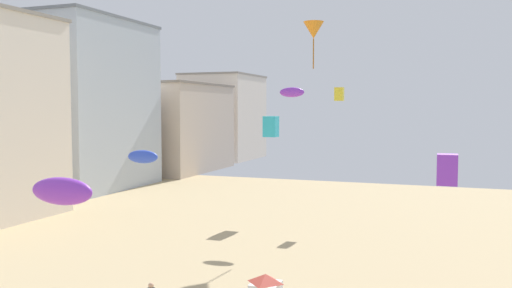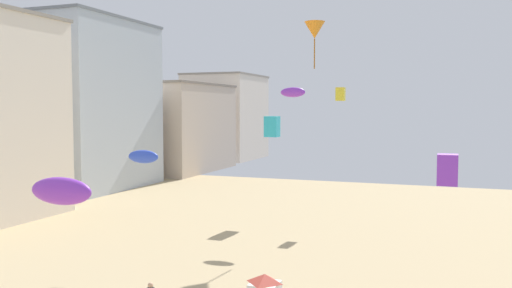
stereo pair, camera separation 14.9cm
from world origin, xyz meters
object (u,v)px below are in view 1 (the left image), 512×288
at_px(kite_blue_parafoil, 143,157).
at_px(kite_purple_parafoil, 62,191).
at_px(kite_purple_parafoil_2, 292,92).
at_px(kite_yellow_box, 339,94).
at_px(kite_cyan_box, 271,127).
at_px(kite_orange_delta, 314,30).
at_px(kite_purple_box, 447,170).

xyz_separation_m(kite_blue_parafoil, kite_purple_parafoil, (3.90, -11.76, -0.17)).
bearing_deg(kite_blue_parafoil, kite_purple_parafoil, -71.64).
distance_m(kite_purple_parafoil_2, kite_yellow_box, 6.00).
height_order(kite_blue_parafoil, kite_yellow_box, kite_yellow_box).
xyz_separation_m(kite_cyan_box, kite_purple_parafoil_2, (2.84, -3.50, 2.75)).
relative_size(kite_orange_delta, kite_purple_parafoil_2, 1.84).
distance_m(kite_cyan_box, kite_purple_parafoil_2, 5.28).
height_order(kite_orange_delta, kite_yellow_box, kite_orange_delta).
relative_size(kite_orange_delta, kite_purple_parafoil, 1.34).
xyz_separation_m(kite_purple_box, kite_purple_parafoil, (-13.31, -11.23, -0.12)).
bearing_deg(kite_purple_parafoil, kite_blue_parafoil, 108.36).
relative_size(kite_blue_parafoil, kite_purple_parafoil_2, 1.06).
xyz_separation_m(kite_blue_parafoil, kite_purple_parafoil_2, (5.88, 11.66, 4.13)).
bearing_deg(kite_purple_box, kite_yellow_box, 116.49).
relative_size(kite_orange_delta, kite_cyan_box, 2.04).
bearing_deg(kite_blue_parafoil, kite_cyan_box, 78.65).
distance_m(kite_purple_box, kite_blue_parafoil, 17.22).
relative_size(kite_purple_parafoil, kite_yellow_box, 2.36).
relative_size(kite_purple_box, kite_yellow_box, 1.33).
xyz_separation_m(kite_cyan_box, kite_purple_parafoil, (0.86, -26.91, -1.54)).
bearing_deg(kite_yellow_box, kite_orange_delta, -104.34).
bearing_deg(kite_purple_parafoil_2, kite_orange_delta, 35.02).
xyz_separation_m(kite_purple_box, kite_blue_parafoil, (-17.22, 0.53, 0.05)).
distance_m(kite_orange_delta, kite_purple_parafoil, 26.24).
bearing_deg(kite_orange_delta, kite_purple_parafoil, -97.91).
relative_size(kite_orange_delta, kite_yellow_box, 3.17).
bearing_deg(kite_purple_parafoil_2, kite_yellow_box, 64.88).
distance_m(kite_cyan_box, kite_purple_parafoil, 26.97).
bearing_deg(kite_purple_parafoil_2, kite_purple_box, -47.08).
xyz_separation_m(kite_orange_delta, kite_purple_parafoil, (-3.39, -24.41, -9.02)).
distance_m(kite_purple_parafoil, kite_yellow_box, 29.52).
relative_size(kite_purple_box, kite_blue_parafoil, 0.73).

